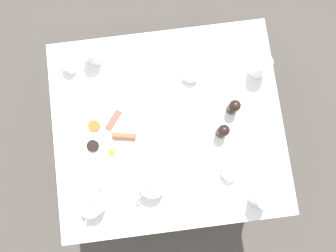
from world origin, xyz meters
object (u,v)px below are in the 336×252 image
object	(u,v)px
teacup_with_saucer_right	(229,173)
salt_grinder	(234,107)
pepper_grinder	(223,131)
fork_by_plate	(122,80)
teacup_with_saucer_left	(190,75)
wine_glass_spare	(92,54)
spoon_for_tea	(227,66)
fork_spare	(260,140)
teapot_near	(152,186)
breakfast_plate	(108,137)
water_glass_short	(260,67)
teapot_far	(93,204)
creamer_jug	(69,66)
water_glass_tall	(261,199)
knife_by_plate	(169,128)

from	to	relation	value
teacup_with_saucer_right	salt_grinder	size ratio (longest dim) A/B	1.30
pepper_grinder	fork_by_plate	distance (m)	0.54
teacup_with_saucer_left	wine_glass_spare	world-z (taller)	wine_glass_spare
salt_grinder	spoon_for_tea	size ratio (longest dim) A/B	0.79
fork_spare	teapot_near	bearing A→B (deg)	15.48
teacup_with_saucer_left	teacup_with_saucer_right	distance (m)	0.49
breakfast_plate	spoon_for_tea	size ratio (longest dim) A/B	2.15
wine_glass_spare	water_glass_short	bearing A→B (deg)	167.95
wine_glass_spare	fork_spare	bearing A→B (deg)	145.88
breakfast_plate	pepper_grinder	size ratio (longest dim) A/B	2.72
teapot_far	creamer_jug	bearing A→B (deg)	-148.29
water_glass_tall	pepper_grinder	bearing A→B (deg)	-69.44
teapot_near	fork_spare	distance (m)	0.55
teapot_near	knife_by_plate	distance (m)	0.28
breakfast_plate	salt_grinder	size ratio (longest dim) A/B	2.72
breakfast_plate	creamer_jug	world-z (taller)	creamer_jug
pepper_grinder	fork_spare	bearing A→B (deg)	162.15
teacup_with_saucer_left	teacup_with_saucer_right	world-z (taller)	same
knife_by_plate	fork_spare	xyz separation A→B (m)	(-0.42, 0.11, 0.00)
teacup_with_saucer_right	fork_spare	distance (m)	0.22
teacup_with_saucer_right	wine_glass_spare	world-z (taller)	wine_glass_spare
fork_spare	fork_by_plate	bearing A→B (deg)	-31.06
spoon_for_tea	fork_spare	bearing A→B (deg)	105.25
fork_by_plate	fork_spare	world-z (taller)	same
wine_glass_spare	knife_by_plate	world-z (taller)	wine_glass_spare
breakfast_plate	creamer_jug	distance (m)	0.39
teapot_far	wine_glass_spare	size ratio (longest dim) A/B	1.48
water_glass_short	creamer_jug	world-z (taller)	water_glass_short
water_glass_tall	water_glass_short	xyz separation A→B (m)	(-0.10, -0.60, -0.01)
spoon_for_tea	salt_grinder	bearing A→B (deg)	87.55
teacup_with_saucer_right	spoon_for_tea	distance (m)	0.52
salt_grinder	knife_by_plate	bearing A→B (deg)	9.88
teacup_with_saucer_right	wine_glass_spare	xyz separation A→B (m)	(0.57, -0.63, 0.04)
creamer_jug	fork_spare	world-z (taller)	creamer_jug
teapot_far	creamer_jug	xyz separation A→B (m)	(0.06, -0.66, -0.02)
water_glass_short	fork_by_plate	bearing A→B (deg)	-3.35
water_glass_short	creamer_jug	xyz separation A→B (m)	(0.90, -0.13, -0.04)
water_glass_short	wine_glass_spare	world-z (taller)	water_glass_short
water_glass_tall	teapot_far	bearing A→B (deg)	-5.49
teacup_with_saucer_right	knife_by_plate	size ratio (longest dim) A/B	0.66
water_glass_tall	fork_spare	bearing A→B (deg)	-102.49
wine_glass_spare	pepper_grinder	xyz separation A→B (m)	(-0.56, 0.44, -0.00)
spoon_for_tea	pepper_grinder	bearing A→B (deg)	76.59
water_glass_tall	wine_glass_spare	size ratio (longest dim) A/B	1.21
teacup_with_saucer_right	pepper_grinder	bearing A→B (deg)	-87.73
teacup_with_saucer_right	teapot_far	bearing A→B (deg)	5.34
fork_by_plate	spoon_for_tea	xyz separation A→B (m)	(-0.52, -0.00, 0.00)
teacup_with_saucer_right	fork_by_plate	world-z (taller)	teacup_with_saucer_right
teapot_near	spoon_for_tea	xyz separation A→B (m)	(-0.43, -0.52, -0.05)
breakfast_plate	wine_glass_spare	xyz separation A→B (m)	(0.03, -0.39, 0.05)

